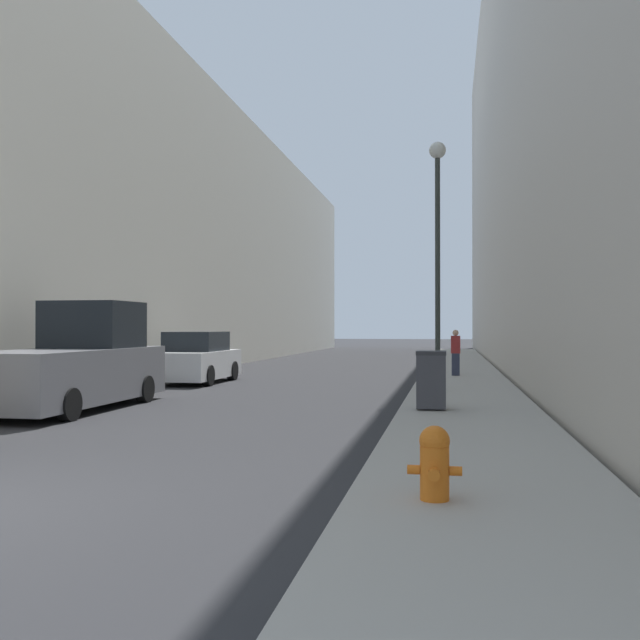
% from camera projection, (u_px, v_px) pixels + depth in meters
% --- Properties ---
extents(sidewalk_right, '(2.81, 60.00, 0.15)m').
position_uv_depth(sidewalk_right, '(462.00, 379.00, 23.50)').
color(sidewalk_right, '#ADA89E').
rests_on(sidewalk_right, ground).
extents(building_left_glass, '(12.00, 60.00, 12.44)m').
position_uv_depth(building_left_glass, '(113.00, 235.00, 34.37)').
color(building_left_glass, beige).
rests_on(building_left_glass, ground).
extents(building_right_stone, '(12.00, 60.00, 21.61)m').
position_uv_depth(building_right_stone, '(639.00, 114.00, 30.12)').
color(building_right_stone, beige).
rests_on(building_right_stone, ground).
extents(fire_hydrant, '(0.52, 0.41, 0.71)m').
position_uv_depth(fire_hydrant, '(435.00, 461.00, 6.79)').
color(fire_hydrant, orange).
rests_on(fire_hydrant, sidewalk_right).
extents(trash_bin, '(0.59, 0.59, 1.17)m').
position_uv_depth(trash_bin, '(431.00, 379.00, 14.23)').
color(trash_bin, '#3D3D42').
rests_on(trash_bin, sidewalk_right).
extents(lamppost, '(0.45, 0.45, 6.55)m').
position_uv_depth(lamppost, '(438.00, 232.00, 18.83)').
color(lamppost, '#2D332D').
rests_on(lamppost, sidewalk_right).
extents(pickup_truck, '(2.09, 5.58, 2.39)m').
position_uv_depth(pickup_truck, '(76.00, 365.00, 15.68)').
color(pickup_truck, slate).
rests_on(pickup_truck, ground).
extents(parked_sedan_near, '(1.87, 4.12, 1.65)m').
position_uv_depth(parked_sedan_near, '(197.00, 359.00, 23.01)').
color(parked_sedan_near, silver).
rests_on(parked_sedan_near, ground).
extents(pedestrian_on_sidewalk, '(0.31, 0.20, 1.55)m').
position_uv_depth(pedestrian_on_sidewalk, '(456.00, 353.00, 24.16)').
color(pedestrian_on_sidewalk, '#2D3347').
rests_on(pedestrian_on_sidewalk, sidewalk_right).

